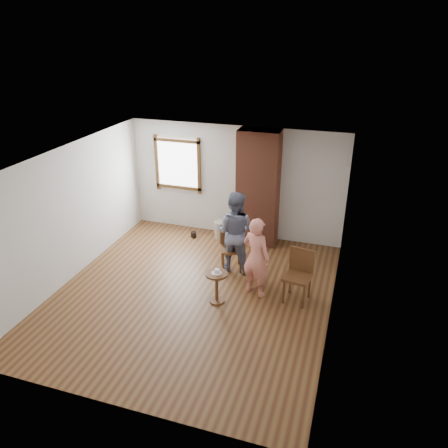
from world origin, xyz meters
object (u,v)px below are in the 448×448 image
(dining_chair_right, at_px, (299,272))
(side_table, at_px, (217,282))
(dining_chair_left, at_px, (231,245))
(man, at_px, (234,232))
(stoneware_crock, at_px, (221,230))
(person_pink, at_px, (256,257))

(dining_chair_right, xyz_separation_m, side_table, (-1.38, -0.56, -0.15))
(dining_chair_left, relative_size, man, 0.55)
(stoneware_crock, distance_m, person_pink, 2.46)
(dining_chair_left, xyz_separation_m, dining_chair_right, (1.49, -0.70, 0.03))
(dining_chair_left, height_order, man, man)
(stoneware_crock, distance_m, man, 1.56)
(dining_chair_right, height_order, man, man)
(dining_chair_right, distance_m, side_table, 1.50)
(stoneware_crock, xyz_separation_m, person_pink, (1.32, -2.00, 0.56))
(stoneware_crock, xyz_separation_m, dining_chair_left, (0.61, -1.22, 0.31))
(man, distance_m, person_pink, 0.99)
(side_table, bearing_deg, stoneware_crock, 106.27)
(person_pink, bearing_deg, dining_chair_right, -153.14)
(stoneware_crock, height_order, side_table, side_table)
(person_pink, bearing_deg, side_table, 59.11)
(dining_chair_right, bearing_deg, person_pink, -165.31)
(side_table, relative_size, person_pink, 0.39)
(dining_chair_right, xyz_separation_m, person_pink, (-0.78, -0.08, 0.22))
(side_table, bearing_deg, man, 91.60)
(dining_chair_left, relative_size, person_pink, 0.60)
(stoneware_crock, height_order, person_pink, person_pink)
(dining_chair_left, distance_m, person_pink, 1.09)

